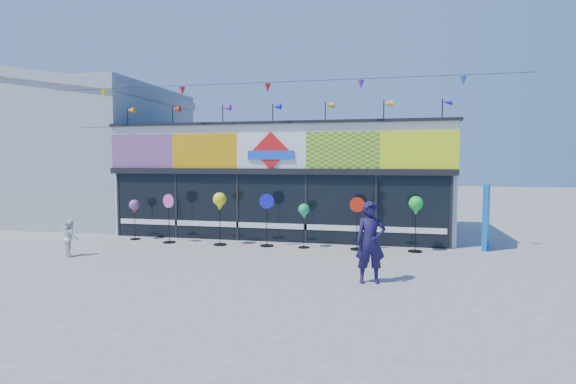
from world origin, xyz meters
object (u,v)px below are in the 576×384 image
(spinner_1, at_px, (169,217))
(spinner_2, at_px, (220,203))
(spinner_4, at_px, (304,212))
(spinner_0, at_px, (134,208))
(spinner_6, at_px, (416,207))
(adult_man, at_px, (371,242))
(spinner_3, at_px, (267,219))
(blue_sign, at_px, (486,216))
(spinner_5, at_px, (357,222))
(child, at_px, (70,238))

(spinner_1, height_order, spinner_2, spinner_2)
(spinner_1, height_order, spinner_4, spinner_1)
(spinner_0, xyz_separation_m, spinner_4, (6.06, -0.20, 0.01))
(spinner_1, distance_m, spinner_6, 8.02)
(adult_man, bearing_deg, spinner_2, 132.20)
(spinner_3, xyz_separation_m, spinner_4, (1.22, -0.00, 0.23))
(spinner_0, relative_size, spinner_6, 0.83)
(spinner_0, height_order, adult_man, adult_man)
(blue_sign, relative_size, spinner_5, 1.25)
(spinner_0, distance_m, spinner_5, 7.73)
(spinner_3, xyz_separation_m, child, (-5.19, -2.64, -0.37))
(spinner_2, bearing_deg, adult_man, -35.61)
(spinner_0, height_order, child, spinner_0)
(spinner_0, relative_size, spinner_5, 0.86)
(blue_sign, distance_m, child, 12.57)
(spinner_3, bearing_deg, spinner_6, 1.26)
(spinner_0, distance_m, spinner_2, 3.32)
(spinner_1, height_order, spinner_5, spinner_1)
(spinner_3, height_order, adult_man, adult_man)
(spinner_0, bearing_deg, child, -96.93)
(spinner_4, height_order, spinner_5, spinner_5)
(spinner_3, height_order, spinner_4, spinner_3)
(blue_sign, xyz_separation_m, spinner_5, (-3.93, -1.04, -0.16))
(spinner_5, xyz_separation_m, adult_man, (0.55, -3.74, 0.06))
(child, bearing_deg, blue_sign, -123.35)
(blue_sign, distance_m, spinner_0, 11.68)
(adult_man, height_order, child, adult_man)
(spinner_0, bearing_deg, spinner_4, -1.92)
(blue_sign, height_order, spinner_0, blue_sign)
(spinner_3, relative_size, child, 1.61)
(spinner_1, bearing_deg, spinner_2, -0.47)
(spinner_0, height_order, spinner_1, spinner_1)
(spinner_0, height_order, spinner_4, spinner_4)
(spinner_2, height_order, spinner_3, spinner_2)
(adult_man, bearing_deg, spinner_6, 60.24)
(blue_sign, bearing_deg, spinner_0, -160.75)
(spinner_6, height_order, child, spinner_6)
(spinner_3, xyz_separation_m, spinner_5, (2.88, 0.05, -0.03))
(spinner_4, bearing_deg, spinner_0, 178.08)
(spinner_1, bearing_deg, spinner_0, 167.86)
(spinner_1, distance_m, spinner_2, 1.89)
(spinner_1, relative_size, child, 1.56)
(spinner_6, xyz_separation_m, child, (-9.82, -2.74, -0.83))
(spinner_5, xyz_separation_m, spinner_6, (1.75, 0.05, 0.49))
(spinner_2, relative_size, spinner_5, 1.06)
(spinner_2, bearing_deg, spinner_4, 2.63)
(spinner_4, bearing_deg, spinner_5, 1.82)
(adult_man, relative_size, child, 1.75)
(spinner_5, bearing_deg, blue_sign, 14.80)
(spinner_6, bearing_deg, spinner_0, 179.41)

